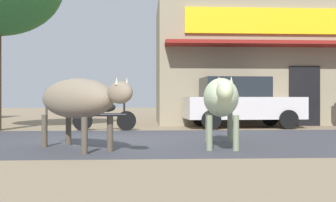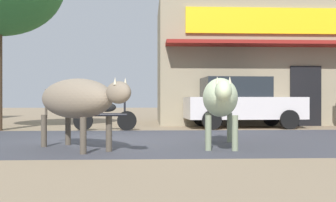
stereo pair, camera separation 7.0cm
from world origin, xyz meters
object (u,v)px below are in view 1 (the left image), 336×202
parked_motorcycle (106,115)px  parked_hatchback_car (240,102)px  cow_near_brown (77,99)px  cow_far_dark (221,98)px

parked_motorcycle → parked_hatchback_car: bearing=13.0°
cow_near_brown → cow_far_dark: bearing=6.9°
parked_motorcycle → cow_far_dark: size_ratio=0.66×
cow_near_brown → cow_far_dark: size_ratio=0.85×
parked_motorcycle → cow_far_dark: bearing=-58.3°
cow_near_brown → parked_motorcycle: bearing=89.3°
parked_hatchback_car → parked_motorcycle: (-4.28, -0.98, -0.38)m
cow_far_dark → cow_near_brown: bearing=-173.1°
parked_hatchback_car → cow_far_dark: (-1.63, -5.27, 0.10)m
parked_motorcycle → cow_far_dark: 5.06m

